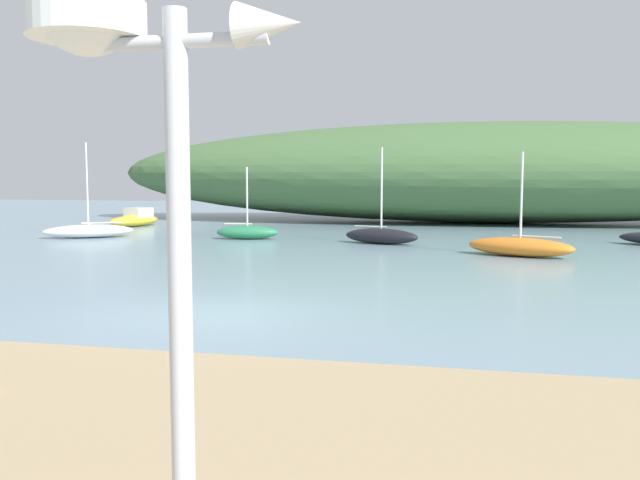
% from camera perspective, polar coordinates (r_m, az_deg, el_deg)
% --- Properties ---
extents(ground_plane, '(120.00, 120.00, 0.00)m').
position_cam_1_polar(ground_plane, '(13.40, -8.66, -6.30)').
color(ground_plane, '#7A99A8').
extents(distant_hill, '(46.45, 11.97, 6.02)m').
position_cam_1_polar(distant_hill, '(41.61, 13.70, 5.63)').
color(distant_hill, '#476B3D').
rests_on(distant_hill, ground).
extents(mast_structure, '(1.40, 0.59, 3.64)m').
position_cam_1_polar(mast_structure, '(3.58, -17.28, 14.14)').
color(mast_structure, silver).
rests_on(mast_structure, beach_sand).
extents(sailboat_near_shore, '(3.82, 2.39, 3.57)m').
position_cam_1_polar(sailboat_near_shore, '(23.89, 16.71, -0.54)').
color(sailboat_near_shore, orange).
rests_on(sailboat_near_shore, ground).
extents(sailboat_mid_channel, '(4.07, 3.27, 4.26)m').
position_cam_1_polar(sailboat_mid_channel, '(31.83, -19.14, 0.75)').
color(sailboat_mid_channel, white).
rests_on(sailboat_mid_channel, ground).
extents(motorboat_far_right, '(2.21, 3.80, 1.02)m').
position_cam_1_polar(motorboat_far_right, '(38.53, -15.50, 1.73)').
color(motorboat_far_right, gold).
rests_on(motorboat_far_right, ground).
extents(sailboat_east_reach, '(2.85, 1.36, 3.16)m').
position_cam_1_polar(sailboat_east_reach, '(29.48, -6.22, 0.69)').
color(sailboat_east_reach, '#287A4C').
rests_on(sailboat_east_reach, ground).
extents(sailboat_west_reach, '(3.28, 1.72, 3.91)m').
position_cam_1_polar(sailboat_west_reach, '(27.28, 5.24, 0.38)').
color(sailboat_west_reach, black).
rests_on(sailboat_west_reach, ground).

